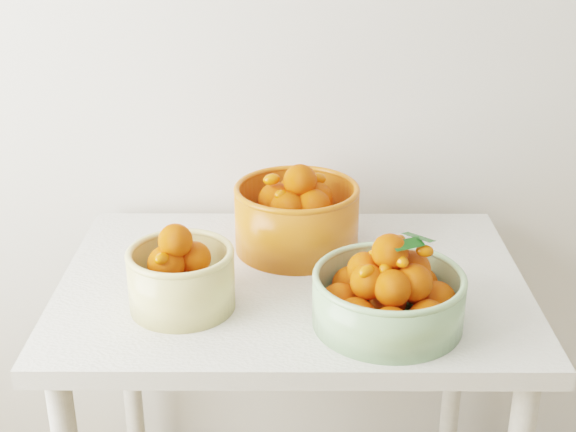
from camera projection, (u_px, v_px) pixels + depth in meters
name	position (u px, v px, depth m)	size (l,w,h in m)	color
table	(293.00, 317.00, 1.77)	(1.00, 0.70, 0.75)	silver
bowl_cream	(181.00, 276.00, 1.59)	(0.25, 0.25, 0.18)	#D1BD77
bowl_green	(388.00, 294.00, 1.54)	(0.38, 0.38, 0.19)	#88AF7B
bowl_orange	(297.00, 215.00, 1.84)	(0.29, 0.29, 0.21)	#D65416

